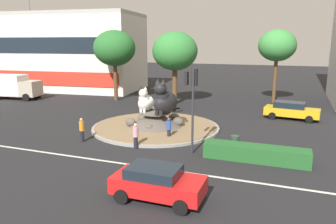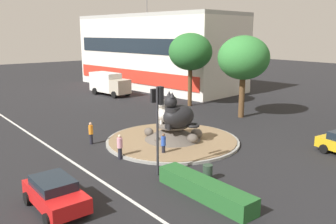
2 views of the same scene
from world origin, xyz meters
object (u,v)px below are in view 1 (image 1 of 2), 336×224
(hatchback_near_shophouse, at_px, (157,182))
(pedestrian_pink_shirt, at_px, (136,135))
(pedestrian_blue_shirt, at_px, (169,128))
(traffic_light_mast, at_px, (192,92))
(cat_statue_white, at_px, (145,102))
(pedestrian_orange_shirt, at_px, (82,129))
(litter_bin, at_px, (235,142))
(shophouse_block, at_px, (52,52))
(broadleaf_tree_behind_island, at_px, (277,46))
(second_tree_near_tower, at_px, (175,51))
(sedan_on_far_lane, at_px, (291,110))
(cat_statue_black, at_px, (165,101))
(delivery_box_truck, at_px, (13,86))
(third_tree_left, at_px, (114,48))

(hatchback_near_shophouse, bearing_deg, pedestrian_pink_shirt, 123.47)
(pedestrian_blue_shirt, relative_size, hatchback_near_shophouse, 0.39)
(traffic_light_mast, distance_m, hatchback_near_shophouse, 7.09)
(cat_statue_white, relative_size, hatchback_near_shophouse, 0.52)
(pedestrian_orange_shirt, bearing_deg, litter_bin, -94.14)
(shophouse_block, height_order, hatchback_near_shophouse, shophouse_block)
(pedestrian_blue_shirt, height_order, hatchback_near_shophouse, pedestrian_blue_shirt)
(pedestrian_blue_shirt, bearing_deg, traffic_light_mast, 86.13)
(pedestrian_blue_shirt, bearing_deg, broadleaf_tree_behind_island, -160.07)
(traffic_light_mast, distance_m, second_tree_near_tower, 16.66)
(hatchback_near_shophouse, bearing_deg, broadleaf_tree_behind_island, 81.91)
(shophouse_block, xyz_separation_m, litter_bin, (30.40, -19.58, -4.96))
(traffic_light_mast, bearing_deg, sedan_on_far_lane, -19.75)
(pedestrian_pink_shirt, bearing_deg, broadleaf_tree_behind_island, 102.53)
(cat_statue_black, relative_size, litter_bin, 3.15)
(traffic_light_mast, height_order, pedestrian_pink_shirt, traffic_light_mast)
(cat_statue_black, relative_size, pedestrian_blue_shirt, 1.79)
(cat_statue_white, relative_size, traffic_light_mast, 0.40)
(second_tree_near_tower, bearing_deg, litter_bin, -56.85)
(sedan_on_far_lane, relative_size, delivery_box_truck, 0.74)
(pedestrian_blue_shirt, height_order, delivery_box_truck, delivery_box_truck)
(second_tree_near_tower, height_order, third_tree_left, third_tree_left)
(delivery_box_truck, bearing_deg, litter_bin, -26.76)
(pedestrian_pink_shirt, xyz_separation_m, pedestrian_orange_shirt, (-4.14, -0.00, 0.02))
(broadleaf_tree_behind_island, xyz_separation_m, delivery_box_truck, (-29.95, -8.32, -4.83))
(broadleaf_tree_behind_island, bearing_deg, pedestrian_blue_shirt, -109.75)
(pedestrian_orange_shirt, bearing_deg, second_tree_near_tower, -20.69)
(cat_statue_white, bearing_deg, pedestrian_pink_shirt, 16.16)
(pedestrian_blue_shirt, xyz_separation_m, hatchback_near_shophouse, (2.63, -8.60, -0.04))
(third_tree_left, height_order, hatchback_near_shophouse, third_tree_left)
(second_tree_near_tower, bearing_deg, delivery_box_truck, -169.11)
(traffic_light_mast, distance_m, delivery_box_truck, 28.48)
(second_tree_near_tower, xyz_separation_m, litter_bin, (8.86, -13.56, -5.37))
(second_tree_near_tower, distance_m, pedestrian_blue_shirt, 14.54)
(pedestrian_pink_shirt, bearing_deg, traffic_light_mast, 39.55)
(second_tree_near_tower, height_order, pedestrian_blue_shirt, second_tree_near_tower)
(pedestrian_pink_shirt, height_order, pedestrian_orange_shirt, pedestrian_orange_shirt)
(cat_statue_black, height_order, hatchback_near_shophouse, cat_statue_black)
(pedestrian_pink_shirt, distance_m, litter_bin, 6.45)
(pedestrian_blue_shirt, bearing_deg, pedestrian_pink_shirt, 12.55)
(delivery_box_truck, bearing_deg, second_tree_near_tower, 3.18)
(sedan_on_far_lane, distance_m, delivery_box_truck, 31.82)
(cat_statue_white, distance_m, litter_bin, 8.46)
(cat_statue_white, height_order, second_tree_near_tower, second_tree_near_tower)
(broadleaf_tree_behind_island, relative_size, sedan_on_far_lane, 1.70)
(traffic_light_mast, height_order, delivery_box_truck, traffic_light_mast)
(third_tree_left, distance_m, litter_bin, 21.81)
(pedestrian_blue_shirt, bearing_deg, cat_statue_black, -112.43)
(pedestrian_orange_shirt, xyz_separation_m, litter_bin, (10.23, 2.09, -0.45))
(third_tree_left, xyz_separation_m, pedestrian_pink_shirt, (10.16, -15.49, -5.21))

